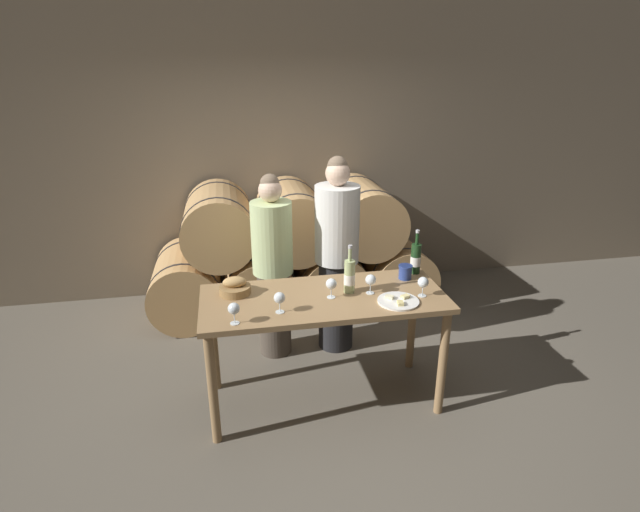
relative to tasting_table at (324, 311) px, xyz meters
name	(u,v)px	position (x,y,z in m)	size (l,w,h in m)	color
ground_plane	(324,399)	(0.00, 0.00, -0.77)	(10.00, 10.00, 0.00)	#665E51
stone_wall_back	(283,145)	(0.00, 2.22, 0.83)	(10.00, 0.12, 3.20)	#7F705B
barrel_stack	(293,252)	(0.00, 1.62, -0.16)	(2.87, 0.97, 1.31)	tan
tasting_table	(324,311)	(0.00, 0.00, 0.00)	(1.73, 0.73, 0.88)	#99754C
person_left	(273,267)	(-0.29, 0.76, 0.05)	(0.34, 0.34, 1.61)	#4C4238
person_right	(337,256)	(0.26, 0.76, 0.11)	(0.38, 0.38, 1.73)	#232326
wine_bottle_red	(416,258)	(0.78, 0.28, 0.24)	(0.08, 0.08, 0.35)	#193819
wine_bottle_white	(349,276)	(0.19, 0.04, 0.24)	(0.08, 0.08, 0.36)	#ADBC7F
blue_crock	(405,271)	(0.67, 0.18, 0.17)	(0.11, 0.11, 0.11)	navy
bread_basket	(235,287)	(-0.61, 0.16, 0.16)	(0.22, 0.22, 0.13)	olive
cheese_plate	(398,301)	(0.49, -0.19, 0.12)	(0.29, 0.29, 0.04)	white
wine_glass_far_left	(234,309)	(-0.63, -0.28, 0.22)	(0.08, 0.08, 0.14)	white
wine_glass_left	(280,298)	(-0.33, -0.18, 0.22)	(0.08, 0.08, 0.14)	white
wine_glass_center	(331,284)	(0.05, -0.03, 0.22)	(0.08, 0.08, 0.14)	white
wine_glass_right	(371,280)	(0.34, -0.01, 0.22)	(0.08, 0.08, 0.14)	white
wine_glass_far_right	(423,283)	(0.69, -0.12, 0.22)	(0.08, 0.08, 0.14)	white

